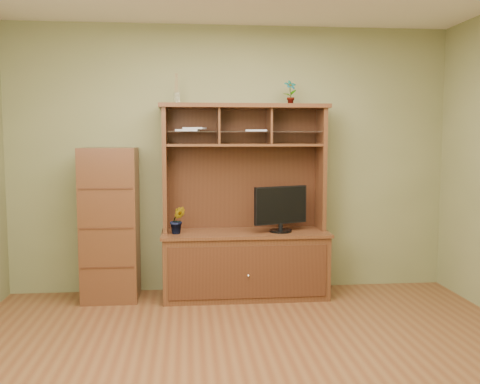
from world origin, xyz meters
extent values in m
cube|color=brown|center=(0.00, 0.00, -0.01)|extent=(4.50, 4.00, 0.02)
cube|color=olive|center=(0.00, 2.01, 1.35)|extent=(4.50, 0.02, 2.70)
cube|color=olive|center=(0.00, -2.01, 1.35)|extent=(4.50, 0.02, 2.70)
cube|color=#432613|center=(0.11, 1.71, 0.31)|extent=(1.60, 0.55, 0.62)
cube|color=#391B0F|center=(0.11, 1.42, 0.31)|extent=(1.50, 0.01, 0.50)
sphere|color=silver|center=(0.11, 1.41, 0.28)|extent=(0.02, 0.02, 0.02)
cube|color=#432613|center=(0.11, 1.71, 0.64)|extent=(1.64, 0.59, 0.03)
cube|color=#432613|center=(-0.67, 1.80, 1.27)|extent=(0.04, 0.35, 1.25)
cube|color=#432613|center=(0.89, 1.80, 1.27)|extent=(0.04, 0.35, 1.25)
cube|color=#391B0F|center=(0.11, 1.97, 1.27)|extent=(1.52, 0.02, 1.25)
cube|color=#432613|center=(0.11, 1.80, 1.88)|extent=(1.66, 0.40, 0.04)
cube|color=#432613|center=(0.11, 1.80, 1.50)|extent=(1.52, 0.32, 0.02)
cube|color=#432613|center=(-0.14, 1.80, 1.69)|extent=(0.02, 0.31, 0.35)
cube|color=#432613|center=(0.36, 1.80, 1.69)|extent=(0.02, 0.31, 0.35)
cube|color=silver|center=(0.11, 1.79, 1.63)|extent=(1.50, 0.27, 0.01)
cylinder|color=black|center=(0.45, 1.65, 0.66)|extent=(0.22, 0.22, 0.02)
cylinder|color=black|center=(0.45, 1.65, 0.71)|extent=(0.04, 0.04, 0.07)
cube|color=black|center=(0.45, 1.65, 0.92)|extent=(0.55, 0.24, 0.37)
imported|color=#3A5C1F|center=(-0.55, 1.65, 0.78)|extent=(0.15, 0.12, 0.27)
imported|color=#346B25|center=(0.57, 1.80, 2.02)|extent=(0.14, 0.11, 0.24)
cylinder|color=silver|center=(-0.55, 1.80, 1.95)|extent=(0.06, 0.06, 0.11)
cylinder|color=olive|center=(-0.55, 1.80, 2.10)|extent=(0.04, 0.04, 0.19)
cube|color=silver|center=(-0.45, 1.80, 1.64)|extent=(0.24, 0.20, 0.02)
cube|color=silver|center=(-0.38, 1.80, 1.66)|extent=(0.24, 0.21, 0.02)
cube|color=silver|center=(0.24, 1.80, 1.64)|extent=(0.24, 0.21, 0.02)
cube|color=#432613|center=(-1.20, 1.74, 0.74)|extent=(0.53, 0.47, 1.48)
cube|color=#391B0F|center=(-1.20, 1.50, 0.37)|extent=(0.49, 0.01, 0.02)
cube|color=#391B0F|center=(-1.20, 1.50, 0.74)|extent=(0.49, 0.01, 0.01)
cube|color=#391B0F|center=(-1.20, 1.50, 1.11)|extent=(0.49, 0.01, 0.02)
camera|label=1|loc=(-0.45, -3.47, 1.56)|focal=40.00mm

